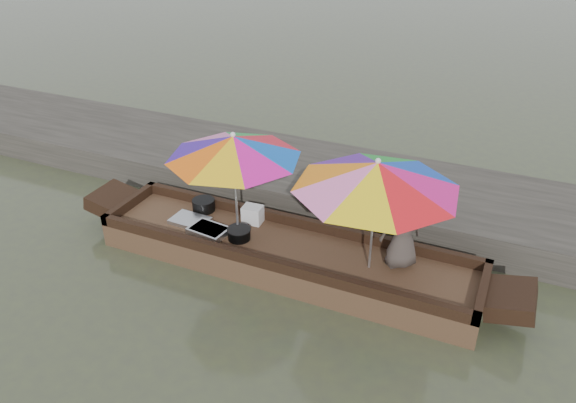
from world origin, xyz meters
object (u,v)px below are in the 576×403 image
at_px(vendor, 403,227).
at_px(umbrella_bow, 236,186).
at_px(tray_scallop, 190,221).
at_px(umbrella_stern, 373,216).
at_px(cooking_pot, 204,205).
at_px(supply_bag, 253,214).
at_px(boat_hull, 285,256).
at_px(charcoal_grill, 239,234).
at_px(tray_crayfish, 209,231).

relative_size(vendor, umbrella_bow, 0.63).
distance_m(tray_scallop, umbrella_stern, 2.83).
bearing_deg(tray_scallop, cooking_pot, 90.41).
distance_m(umbrella_bow, umbrella_stern, 1.93).
relative_size(supply_bag, vendor, 0.24).
distance_m(boat_hull, tray_scallop, 1.54).
xyz_separation_m(vendor, umbrella_bow, (-2.26, -0.22, 0.20)).
bearing_deg(boat_hull, supply_bag, 151.23).
xyz_separation_m(charcoal_grill, vendor, (2.19, 0.32, 0.50)).
relative_size(tray_scallop, umbrella_bow, 0.30).
bearing_deg(boat_hull, tray_crayfish, -172.29).
xyz_separation_m(tray_crayfish, charcoal_grill, (0.46, 0.06, 0.03)).
height_order(cooking_pot, tray_crayfish, cooking_pot).
height_order(cooking_pot, umbrella_bow, umbrella_bow).
relative_size(supply_bag, umbrella_stern, 0.14).
xyz_separation_m(tray_scallop, vendor, (3.06, 0.23, 0.54)).
height_order(tray_scallop, charcoal_grill, charcoal_grill).
height_order(boat_hull, tray_crayfish, tray_crayfish).
bearing_deg(boat_hull, vendor, 8.32).
bearing_deg(vendor, umbrella_bow, -34.18).
distance_m(charcoal_grill, vendor, 2.27).
xyz_separation_m(tray_scallop, umbrella_stern, (2.73, 0.00, 0.74)).
bearing_deg(umbrella_stern, charcoal_grill, -177.06).
xyz_separation_m(tray_crayfish, supply_bag, (0.43, 0.53, 0.09)).
distance_m(tray_scallop, charcoal_grill, 0.88).
relative_size(cooking_pot, supply_bag, 1.22).
bearing_deg(boat_hull, tray_scallop, -179.81).
relative_size(boat_hull, umbrella_stern, 2.59).
relative_size(tray_scallop, umbrella_stern, 0.27).
xyz_separation_m(boat_hull, cooking_pot, (-1.53, 0.39, 0.26)).
bearing_deg(supply_bag, charcoal_grill, -86.42).
height_order(charcoal_grill, umbrella_bow, umbrella_bow).
height_order(charcoal_grill, umbrella_stern, umbrella_stern).
xyz_separation_m(vendor, umbrella_stern, (-0.34, -0.22, 0.20)).
xyz_separation_m(cooking_pot, tray_crayfish, (0.41, -0.54, -0.04)).
relative_size(charcoal_grill, umbrella_bow, 0.17).
bearing_deg(boat_hull, charcoal_grill, -171.78).
relative_size(cooking_pot, umbrella_stern, 0.17).
height_order(boat_hull, cooking_pot, cooking_pot).
bearing_deg(cooking_pot, tray_scallop, -89.59).
xyz_separation_m(boat_hull, umbrella_bow, (-0.73, 0.00, 0.95)).
relative_size(cooking_pot, tray_crayfish, 0.63).
bearing_deg(supply_bag, tray_scallop, -155.42).
distance_m(boat_hull, umbrella_stern, 1.53).
height_order(supply_bag, umbrella_bow, umbrella_bow).
bearing_deg(tray_crayfish, vendor, 8.06).
xyz_separation_m(cooking_pot, vendor, (3.06, -0.16, 0.48)).
height_order(umbrella_bow, umbrella_stern, same).
relative_size(tray_crayfish, tray_scallop, 1.00).
bearing_deg(supply_bag, cooking_pot, 179.55).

